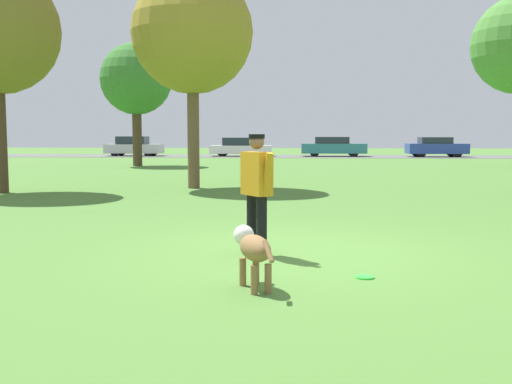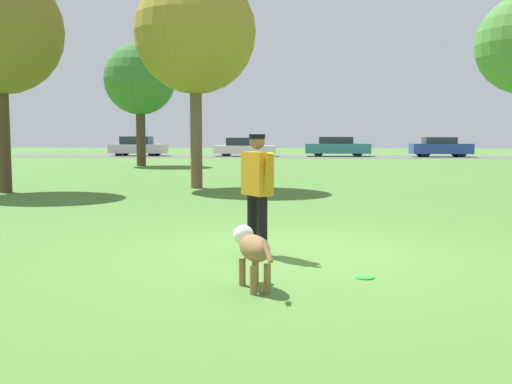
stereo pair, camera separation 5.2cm
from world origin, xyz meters
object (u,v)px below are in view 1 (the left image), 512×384
(frisbee, at_px, (365,277))
(parked_car_silver, at_px, (134,147))
(dog, at_px, (253,248))
(parked_car_teal, at_px, (333,147))
(tree_mid_center, at_px, (192,33))
(tree_far_left, at_px, (136,80))
(parked_car_blue, at_px, (436,147))
(parked_car_white, at_px, (240,147))
(person, at_px, (257,184))

(frisbee, height_order, parked_car_silver, parked_car_silver)
(dog, relative_size, parked_car_teal, 0.21)
(tree_mid_center, bearing_deg, tree_far_left, 112.83)
(frisbee, relative_size, parked_car_blue, 0.05)
(dog, xyz_separation_m, parked_car_blue, (9.56, 35.96, 0.27))
(frisbee, distance_m, parked_car_white, 35.97)
(frisbee, relative_size, parked_car_silver, 0.05)
(person, distance_m, tree_mid_center, 10.40)
(parked_car_white, bearing_deg, tree_mid_center, -87.39)
(parked_car_white, bearing_deg, tree_far_left, -106.10)
(dog, distance_m, parked_car_white, 36.32)
(tree_mid_center, relative_size, parked_car_blue, 1.50)
(person, xyz_separation_m, dog, (0.09, -1.64, -0.51))
(parked_car_silver, distance_m, parked_car_teal, 14.19)
(parked_car_blue, bearing_deg, parked_car_teal, 174.81)
(person, distance_m, parked_car_white, 34.68)
(tree_far_left, height_order, parked_car_white, tree_far_left)
(parked_car_silver, bearing_deg, dog, -72.87)
(dog, height_order, tree_mid_center, tree_mid_center)
(tree_mid_center, distance_m, parked_car_blue, 27.95)
(person, xyz_separation_m, parked_car_blue, (9.65, 34.32, -0.24))
(tree_far_left, relative_size, parked_car_silver, 1.50)
(person, distance_m, parked_car_silver, 36.40)
(dog, relative_size, parked_car_silver, 0.24)
(person, xyz_separation_m, tree_far_left, (-7.56, 21.33, 3.28))
(dog, xyz_separation_m, parked_car_silver, (-11.63, 36.15, 0.27))
(parked_car_white, bearing_deg, frisbee, -82.16)
(frisbee, bearing_deg, person, 138.23)
(parked_car_teal, bearing_deg, parked_car_blue, -2.69)
(parked_car_white, xyz_separation_m, parked_car_teal, (6.51, 0.20, 0.05))
(person, bearing_deg, parked_car_silver, 160.67)
(frisbee, distance_m, parked_car_teal, 35.83)
(person, relative_size, dog, 1.65)
(dog, bearing_deg, tree_far_left, -5.19)
(dog, bearing_deg, frisbee, -90.16)
(tree_mid_center, distance_m, tree_far_left, 12.88)
(parked_car_teal, bearing_deg, person, -94.23)
(dog, xyz_separation_m, parked_car_white, (-3.95, 36.10, 0.23))
(parked_car_teal, xyz_separation_m, parked_car_blue, (6.99, -0.35, -0.01))
(frisbee, bearing_deg, dog, -156.54)
(tree_mid_center, bearing_deg, parked_car_white, 92.96)
(tree_far_left, height_order, parked_car_blue, tree_far_left)
(person, relative_size, frisbee, 7.40)
(tree_mid_center, xyz_separation_m, tree_far_left, (-5.00, 11.87, -0.19))
(tree_far_left, xyz_separation_m, parked_car_teal, (10.21, 13.34, -3.51))
(parked_car_teal, relative_size, parked_car_blue, 1.10)
(parked_car_white, distance_m, parked_car_blue, 13.51)
(person, height_order, parked_car_blue, person)
(frisbee, bearing_deg, tree_mid_center, 109.89)
(person, relative_size, parked_car_blue, 0.38)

